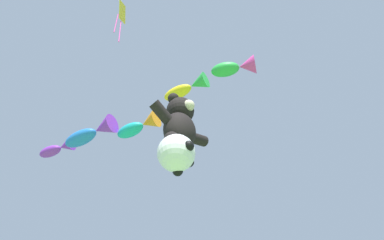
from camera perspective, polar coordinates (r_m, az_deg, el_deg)
teddy_bear_kite at (r=12.90m, az=-1.61°, el=-0.57°), size 2.29×1.01×2.32m
soccer_ball_kite at (r=11.47m, az=-2.07°, el=-4.48°), size 1.14×1.14×1.05m
fish_kite_emerald at (r=15.94m, az=5.91°, el=6.97°), size 1.41×1.72×0.71m
fish_kite_goldfin at (r=16.30m, az=-0.54°, el=4.31°), size 1.03×1.91×0.63m
fish_kite_teal at (r=16.67m, az=-6.98°, el=-0.80°), size 1.08×1.90×0.70m
fish_kite_cobalt at (r=17.51m, az=-13.17°, el=-1.66°), size 1.31×2.45×0.80m
fish_kite_violet at (r=18.95m, az=-17.42°, el=-3.65°), size 1.07×1.73×0.60m
diamond_kite at (r=14.48m, az=-9.40°, el=13.54°), size 0.69×0.57×2.34m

